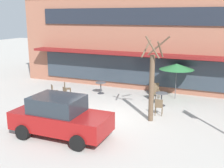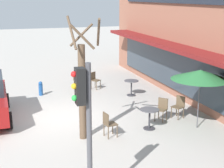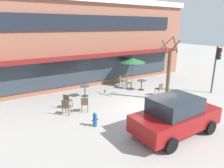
# 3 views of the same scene
# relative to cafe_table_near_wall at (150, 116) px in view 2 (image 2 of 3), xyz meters

# --- Properties ---
(ground_plane) EXTENTS (80.00, 80.00, 0.00)m
(ground_plane) POSITION_rel_cafe_table_near_wall_xyz_m (-2.22, -3.09, -0.52)
(ground_plane) COLOR #ADA8A0
(cafe_table_near_wall) EXTENTS (0.70, 0.70, 0.76)m
(cafe_table_near_wall) POSITION_rel_cafe_table_near_wall_xyz_m (0.00, 0.00, 0.00)
(cafe_table_near_wall) COLOR #333338
(cafe_table_near_wall) RESTS_ON ground
(cafe_table_streetside) EXTENTS (0.70, 0.70, 0.76)m
(cafe_table_streetside) POSITION_rel_cafe_table_near_wall_xyz_m (-4.29, 0.96, 0.00)
(cafe_table_streetside) COLOR #333338
(cafe_table_streetside) RESTS_ON ground
(patio_umbrella_green_folded) EXTENTS (2.10, 2.10, 2.20)m
(patio_umbrella_green_folded) POSITION_rel_cafe_table_near_wall_xyz_m (0.45, 1.74, 1.51)
(patio_umbrella_green_folded) COLOR #4C4C51
(patio_umbrella_green_folded) RESTS_ON ground
(cafe_chair_0) EXTENTS (0.56, 0.56, 0.89)m
(cafe_chair_0) POSITION_rel_cafe_table_near_wall_xyz_m (-0.67, 0.82, 0.01)
(cafe_chair_0) COLOR brown
(cafe_chair_0) RESTS_ON ground
(cafe_chair_1) EXTENTS (0.53, 0.53, 0.89)m
(cafe_chair_1) POSITION_rel_cafe_table_near_wall_xyz_m (-0.73, 1.61, 0.01)
(cafe_chair_1) COLOR brown
(cafe_chair_1) RESTS_ON ground
(cafe_chair_2) EXTENTS (0.57, 0.57, 0.89)m
(cafe_chair_2) POSITION_rel_cafe_table_near_wall_xyz_m (-6.44, -1.27, 0.01)
(cafe_chair_2) COLOR brown
(cafe_chair_2) RESTS_ON ground
(cafe_chair_3) EXTENTS (0.56, 0.56, 0.89)m
(cafe_chair_3) POSITION_rel_cafe_table_near_wall_xyz_m (-6.07, -0.42, 0.01)
(cafe_chair_3) COLOR brown
(cafe_chair_3) RESTS_ON ground
(cafe_chair_4) EXTENTS (0.46, 0.46, 0.89)m
(cafe_chair_4) POSITION_rel_cafe_table_near_wall_xyz_m (0.26, -1.66, 0.01)
(cafe_chair_4) COLOR brown
(cafe_chair_4) RESTS_ON ground
(cafe_chair_5) EXTENTS (0.53, 0.53, 0.89)m
(cafe_chair_5) POSITION_rel_cafe_table_near_wall_xyz_m (-5.42, -1.45, 0.01)
(cafe_chair_5) COLOR brown
(cafe_chair_5) RESTS_ON ground
(street_tree) EXTENTS (1.21, 1.15, 4.16)m
(street_tree) POSITION_rel_cafe_table_near_wall_xyz_m (0.08, -2.50, 1.38)
(street_tree) COLOR brown
(street_tree) RESTS_ON ground
(traffic_light_pole) EXTENTS (0.26, 0.44, 3.40)m
(traffic_light_pole) POSITION_rel_cafe_table_near_wall_xyz_m (3.95, -3.37, 1.78)
(traffic_light_pole) COLOR #47474C
(traffic_light_pole) RESTS_ON ground
(fire_hydrant) EXTENTS (0.36, 0.20, 0.71)m
(fire_hydrant) POSITION_rel_cafe_table_near_wall_xyz_m (-5.71, -3.27, -0.16)
(fire_hydrant) COLOR #1E4C8C
(fire_hydrant) RESTS_ON ground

